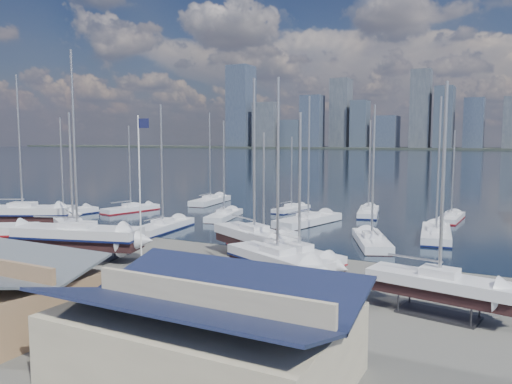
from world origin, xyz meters
The scene contains 29 objects.
ground centered at (0.00, -10.00, 0.00)m, with size 1400.00×1400.00×0.00m, color #605E59.
water centered at (0.00, 300.00, -0.15)m, with size 1400.00×600.00×0.40m, color #182237.
far_shore centered at (0.00, 560.00, 1.10)m, with size 1400.00×80.00×2.20m, color #2D332D.
skyline centered at (-7.83, 553.76, 39.09)m, with size 639.14×43.80×107.69m.
shed_blue centered at (16.00, -26.00, 2.42)m, with size 13.65×9.45×4.71m.
sailboat_cradle_0 centered at (-24.98, -4.46, 2.23)m, with size 12.14×8.31×19.00m.
sailboat_cradle_2 centered at (-12.57, -7.90, 1.98)m, with size 8.55×6.35×14.05m.
sailboat_cradle_3 centered at (-7.50, -11.96, 2.24)m, with size 12.57×6.56×19.30m.
sailboat_cradle_4 centered at (7.11, -4.28, 2.12)m, with size 10.44×7.51×16.79m.
sailboat_cradle_5 centered at (12.83, -11.36, 2.06)m, with size 9.98×6.69×15.79m.
sailboat_cradle_6 centered at (13.43, -8.56, 1.94)m, with size 8.38×5.28×13.37m.
sailboat_cradle_7 centered at (24.52, -12.03, 2.02)m, with size 9.32×4.07×14.82m.
sailboat_moored_0 centered at (-30.56, 6.61, 0.31)m, with size 4.79×10.48×15.13m.
sailboat_moored_1 centered at (-24.60, 14.42, 0.31)m, with size 4.69×9.71×13.99m.
sailboat_moored_2 centered at (-18.95, 28.49, 0.32)m, with size 4.47×11.34×16.67m.
sailboat_moored_3 centered at (-9.86, 3.68, 0.31)m, with size 4.29×11.13×16.22m.
sailboat_moored_4 centered at (-8.05, 15.24, 0.32)m, with size 4.70×9.99×14.54m.
sailboat_moored_5 centered at (-2.45, 26.29, 0.31)m, with size 3.45×8.44×12.25m.
sailboat_moored_6 centered at (4.05, 3.73, 0.31)m, with size 5.68×8.63×12.59m.
sailboat_moored_7 centered at (4.34, 16.32, 0.32)m, with size 5.84×12.13×17.65m.
sailboat_moored_8 centered at (9.27, 28.11, 0.31)m, with size 4.75×10.24×14.78m.
sailboat_moored_9 centered at (15.22, 7.15, 0.32)m, with size 6.74×10.59×15.55m.
sailboat_moored_10 centered at (20.77, 14.27, 0.31)m, with size 4.67×11.55×16.77m.
sailboat_moored_11 centered at (20.84, 28.46, 0.31)m, with size 2.87×8.88×13.11m.
car_a centered at (-6.85, -20.39, 0.65)m, with size 1.53×3.79×1.29m, color gray.
car_b centered at (-4.14, -19.10, 0.70)m, with size 1.49×4.27×1.41m, color gray.
car_c centered at (1.63, -18.65, 0.66)m, with size 2.20×4.77×1.33m, color gray.
car_d centered at (13.66, -19.64, 0.79)m, with size 2.21×5.43×1.57m, color gray.
flagpole centered at (0.69, -12.54, 7.71)m, with size 1.16×0.12×13.25m.
Camera 1 is at (28.53, -44.87, 11.24)m, focal length 35.00 mm.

